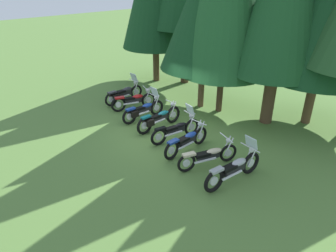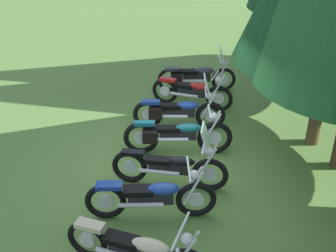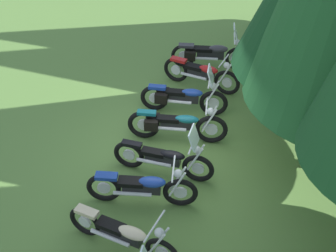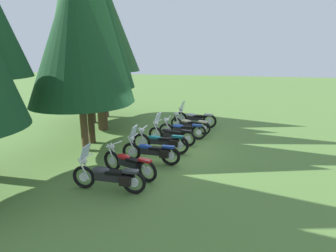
# 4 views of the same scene
# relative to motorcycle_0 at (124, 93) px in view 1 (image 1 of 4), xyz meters

# --- Properties ---
(ground_plane) EXTENTS (80.00, 80.00, 0.00)m
(ground_plane) POSITION_rel_motorcycle_0_xyz_m (3.95, -0.69, -0.48)
(ground_plane) COLOR #547A38
(motorcycle_0) EXTENTS (0.72, 2.27, 1.36)m
(motorcycle_0) POSITION_rel_motorcycle_0_xyz_m (0.00, 0.00, 0.00)
(motorcycle_0) COLOR black
(motorcycle_0) RESTS_ON ground_plane
(motorcycle_1) EXTENTS (0.98, 2.13, 1.01)m
(motorcycle_1) POSITION_rel_motorcycle_0_xyz_m (1.08, -0.17, -0.02)
(motorcycle_1) COLOR black
(motorcycle_1) RESTS_ON ground_plane
(motorcycle_2) EXTENTS (0.63, 2.23, 1.37)m
(motorcycle_2) POSITION_rel_motorcycle_0_xyz_m (2.29, -0.59, -0.01)
(motorcycle_2) COLOR black
(motorcycle_2) RESTS_ON ground_plane
(motorcycle_3) EXTENTS (0.63, 2.35, 1.03)m
(motorcycle_3) POSITION_rel_motorcycle_0_xyz_m (3.42, -0.66, -0.02)
(motorcycle_3) COLOR black
(motorcycle_3) RESTS_ON ground_plane
(motorcycle_4) EXTENTS (0.69, 2.23, 1.36)m
(motorcycle_4) POSITION_rel_motorcycle_0_xyz_m (4.61, -0.79, -0.03)
(motorcycle_4) COLOR black
(motorcycle_4) RESTS_ON ground_plane
(motorcycle_5) EXTENTS (0.74, 2.25, 1.00)m
(motorcycle_5) POSITION_rel_motorcycle_0_xyz_m (5.50, -1.12, -0.03)
(motorcycle_5) COLOR black
(motorcycle_5) RESTS_ON ground_plane
(motorcycle_6) EXTENTS (1.02, 2.17, 0.98)m
(motorcycle_6) POSITION_rel_motorcycle_0_xyz_m (6.68, -1.30, -0.05)
(motorcycle_6) COLOR black
(motorcycle_6) RESTS_ON ground_plane
(motorcycle_7) EXTENTS (0.76, 2.39, 1.39)m
(motorcycle_7) POSITION_rel_motorcycle_0_xyz_m (7.77, -1.39, 0.01)
(motorcycle_7) COLOR black
(motorcycle_7) RESTS_ON ground_plane
(pine_tree_2) EXTENTS (3.94, 3.94, 6.94)m
(pine_tree_2) POSITION_rel_motorcycle_0_xyz_m (2.98, 2.46, 3.96)
(pine_tree_2) COLOR brown
(pine_tree_2) RESTS_ON ground_plane
(pine_tree_5) EXTENTS (4.36, 4.36, 7.62)m
(pine_tree_5) POSITION_rel_motorcycle_0_xyz_m (7.35, 4.49, 4.35)
(pine_tree_5) COLOR brown
(pine_tree_5) RESTS_ON ground_plane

